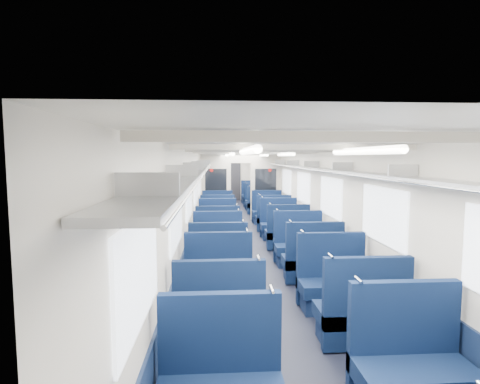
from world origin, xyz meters
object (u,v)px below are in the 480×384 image
object	(u,v)px
seat_13	(287,235)
seat_26	(217,196)
seat_10	(218,249)
seat_25	(254,199)
seat_11	(299,248)
seat_19	(267,213)
seat_8	(218,263)
seat_18	(217,213)
seat_16	(217,219)
seat_5	(362,317)
seat_17	(273,220)
seat_4	(219,321)
seat_9	(312,263)
seat_14	(218,227)
seat_21	(260,205)
seat_22	(217,202)
seat_6	(219,284)
end_door	(233,181)
bulkhead	(241,185)
seat_23	(257,202)
seat_24	(217,199)
seat_12	(218,237)
seat_20	(217,206)
seat_7	(333,285)
seat_3	(410,370)
seat_15	(279,226)
seat_27	(252,196)

from	to	relation	value
seat_13	seat_26	distance (m)	9.08
seat_10	seat_25	world-z (taller)	same
seat_13	seat_26	world-z (taller)	same
seat_11	seat_19	bearing A→B (deg)	90.00
seat_26	seat_8	bearing A→B (deg)	-90.00
seat_18	seat_16	bearing A→B (deg)	-90.00
seat_5	seat_17	size ratio (longest dim) A/B	1.00
seat_11	seat_4	bearing A→B (deg)	-116.42
seat_9	seat_14	distance (m)	3.86
seat_21	seat_22	distance (m)	1.93
seat_6	seat_25	bearing A→B (deg)	81.47
seat_26	end_door	bearing A→B (deg)	58.22
seat_14	seat_21	size ratio (longest dim) A/B	1.00
seat_5	seat_21	size ratio (longest dim) A/B	1.00
seat_14	seat_17	size ratio (longest dim) A/B	1.00
bulkhead	seat_22	bearing A→B (deg)	110.60
seat_5	seat_18	size ratio (longest dim) A/B	1.00
seat_17	seat_9	bearing A→B (deg)	-90.00
seat_9	seat_23	distance (m)	8.98
seat_5	seat_9	bearing A→B (deg)	90.00
seat_24	seat_12	bearing A→B (deg)	-90.00
seat_4	seat_20	bearing A→B (deg)	90.00
seat_7	seat_12	xyz separation A→B (m)	(-1.66, 3.37, 0.00)
seat_18	seat_24	world-z (taller)	same
seat_13	seat_19	size ratio (longest dim) A/B	1.00
seat_24	seat_16	bearing A→B (deg)	-90.00
seat_21	seat_26	size ratio (longest dim) A/B	1.00
seat_3	seat_17	size ratio (longest dim) A/B	1.00
seat_21	seat_25	bearing A→B (deg)	90.00
seat_13	seat_4	bearing A→B (deg)	-109.74
seat_15	seat_18	world-z (taller)	same
seat_6	seat_13	bearing A→B (deg)	63.97
seat_26	seat_16	bearing A→B (deg)	-90.00
seat_16	seat_21	distance (m)	3.61
seat_12	seat_10	bearing A→B (deg)	-90.00
seat_16	seat_26	world-z (taller)	same
end_door	seat_8	distance (m)	12.61
seat_6	seat_13	distance (m)	3.78
seat_11	seat_24	bearing A→B (deg)	100.31
bulkhead	seat_21	bearing A→B (deg)	55.68
seat_21	seat_27	size ratio (longest dim) A/B	1.00
seat_25	seat_27	xyz separation A→B (m)	(0.00, 1.18, 0.00)
seat_13	seat_25	distance (m)	7.67
seat_8	seat_11	world-z (taller)	same
seat_17	seat_14	bearing A→B (deg)	-147.39
seat_5	seat_3	bearing A→B (deg)	-90.00
seat_17	seat_21	xyz separation A→B (m)	(0.00, 3.37, 0.00)
seat_4	seat_27	xyz separation A→B (m)	(1.66, 13.48, 0.00)
seat_10	seat_19	bearing A→B (deg)	70.80
seat_7	bulkhead	bearing A→B (deg)	96.02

